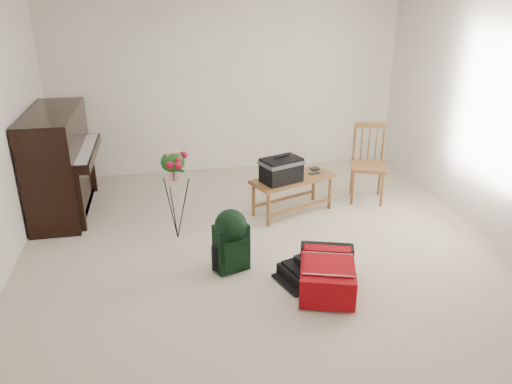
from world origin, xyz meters
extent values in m
cube|color=beige|center=(0.00, 0.00, 0.00)|extent=(5.00, 5.50, 0.01)
cube|color=white|center=(0.00, 2.75, 1.25)|extent=(5.00, 0.04, 2.50)
cube|color=white|center=(2.50, 0.00, 1.25)|extent=(0.04, 5.50, 2.50)
cube|color=black|center=(-2.20, 1.60, 0.62)|extent=(0.55, 1.50, 1.25)
cube|color=black|center=(-1.90, 1.60, 0.73)|extent=(0.28, 1.30, 0.10)
cube|color=white|center=(-1.90, 1.60, 0.78)|extent=(0.22, 1.20, 0.02)
cube|color=black|center=(-2.15, 1.60, 0.05)|extent=(0.45, 1.30, 0.10)
cube|color=#905D2F|center=(0.54, 1.03, 0.44)|extent=(1.09, 0.75, 0.04)
cylinder|color=#905D2F|center=(0.08, 0.86, 0.21)|extent=(0.04, 0.04, 0.42)
cylinder|color=#905D2F|center=(0.08, 1.19, 0.21)|extent=(0.04, 0.04, 0.42)
cylinder|color=#905D2F|center=(0.99, 0.86, 0.21)|extent=(0.04, 0.04, 0.42)
cylinder|color=#905D2F|center=(0.99, 1.19, 0.21)|extent=(0.04, 0.04, 0.42)
cube|color=#905D2F|center=(1.57, 1.22, 0.45)|extent=(0.54, 0.54, 0.04)
cylinder|color=#905D2F|center=(1.39, 1.04, 0.22)|extent=(0.04, 0.04, 0.43)
cylinder|color=#905D2F|center=(1.39, 1.40, 0.22)|extent=(0.04, 0.04, 0.43)
cylinder|color=#905D2F|center=(1.76, 1.04, 0.22)|extent=(0.04, 0.04, 0.43)
cylinder|color=#905D2F|center=(1.76, 1.40, 0.22)|extent=(0.04, 0.04, 0.43)
cube|color=#905D2F|center=(1.57, 1.40, 0.95)|extent=(0.38, 0.17, 0.06)
cylinder|color=#905D2F|center=(1.39, 1.40, 0.71)|extent=(0.04, 0.04, 0.52)
cylinder|color=#905D2F|center=(1.76, 1.40, 0.71)|extent=(0.04, 0.04, 0.52)
cube|color=#9E060D|center=(0.42, -0.67, 0.16)|extent=(0.67, 0.82, 0.28)
cube|color=black|center=(0.42, -0.40, 0.16)|extent=(0.53, 0.30, 0.30)
cube|color=#9E060D|center=(0.42, -0.73, 0.31)|extent=(0.53, 0.52, 0.02)
cube|color=silver|center=(0.42, -0.93, 0.31)|extent=(0.43, 0.15, 0.01)
cube|color=black|center=(0.35, -0.46, 0.06)|extent=(0.65, 0.58, 0.13)
cube|color=black|center=(0.35, -0.46, 0.14)|extent=(0.57, 0.50, 0.03)
cube|color=white|center=(0.37, -0.48, 0.17)|extent=(0.33, 0.38, 0.01)
cube|color=black|center=(0.30, -0.39, 0.20)|extent=(0.20, 0.16, 0.05)
cube|color=black|center=(-0.38, -0.15, 0.24)|extent=(0.36, 0.28, 0.48)
cube|color=black|center=(-0.38, -0.27, 0.21)|extent=(0.26, 0.13, 0.28)
sphere|color=black|center=(-0.38, -0.15, 0.48)|extent=(0.31, 0.31, 0.31)
cube|color=black|center=(-0.46, -0.04, 0.23)|extent=(0.05, 0.04, 0.43)
cube|color=black|center=(-0.31, -0.04, 0.23)|extent=(0.05, 0.04, 0.43)
cylinder|color=black|center=(-0.87, 0.62, 0.80)|extent=(0.01, 0.01, 0.27)
ellipsoid|color=#194C17|center=(-0.87, 0.62, 0.88)|extent=(0.25, 0.18, 0.23)
cube|color=red|center=(-0.87, 0.60, 0.96)|extent=(0.13, 0.06, 0.07)
camera|label=1|loc=(-0.94, -4.36, 2.59)|focal=35.00mm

